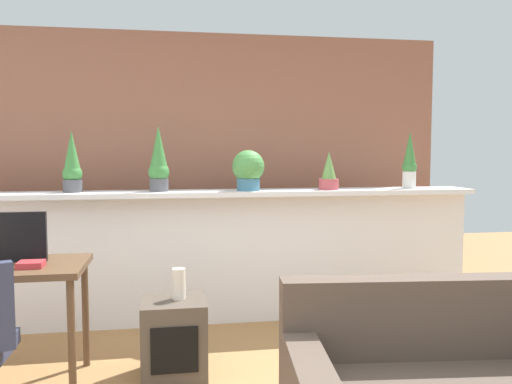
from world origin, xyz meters
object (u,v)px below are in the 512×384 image
Objects in this scene: potted_plant_2 at (159,162)px; potted_plant_5 at (410,162)px; potted_plant_4 at (329,173)px; vase_on_shelf at (179,284)px; side_cube_shelf at (174,339)px; potted_plant_1 at (72,165)px; potted_plant_3 at (248,169)px; tv_monitor at (3,237)px; book_on_desk at (31,264)px.

potted_plant_2 is 1.05× the size of potted_plant_5.
potted_plant_4 is at bearing -177.01° from potted_plant_5.
vase_on_shelf is at bearing -142.53° from potted_plant_4.
side_cube_shelf is 0.35m from vase_on_shelf.
potted_plant_2 is at bearing -1.94° from potted_plant_1.
potted_plant_2 reaches higher than potted_plant_4.
potted_plant_2 is (0.67, -0.02, 0.02)m from potted_plant_1.
potted_plant_1 is 0.96× the size of side_cube_shelf.
potted_plant_3 is 0.67× the size of potted_plant_5.
vase_on_shelf is (0.03, 0.01, 0.35)m from side_cube_shelf.
tv_monitor is (-0.25, -0.93, -0.41)m from potted_plant_1.
tv_monitor is at bearing -105.04° from potted_plant_1.
book_on_desk is (-0.72, -1.09, -0.57)m from potted_plant_2.
tv_monitor is (-0.92, -0.91, -0.44)m from potted_plant_2.
vase_on_shelf is at bearing 22.84° from side_cube_shelf.
potted_plant_5 is 2.53m from side_cube_shelf.
potted_plant_1 is 0.96× the size of tv_monitor.
potted_plant_2 is 1.26m from vase_on_shelf.
potted_plant_4 is 2.51m from tv_monitor.
potted_plant_2 is 1.42m from book_on_desk.
vase_on_shelf reaches higher than side_cube_shelf.
potted_plant_2 is at bearing 178.68° from potted_plant_4.
potted_plant_5 is (2.82, -0.02, 0.02)m from potted_plant_1.
potted_plant_1 is 3.35× the size of book_on_desk.
potted_plant_3 is at bearing 36.04° from book_on_desk.
potted_plant_2 is 1.04× the size of tv_monitor.
potted_plant_2 is at bearing -179.83° from potted_plant_5.
potted_plant_1 is 0.92× the size of potted_plant_2.
book_on_desk is at bearing -153.66° from potted_plant_4.
potted_plant_1 is 1.51× the size of potted_plant_4.
potted_plant_1 is 2.47× the size of vase_on_shelf.
potted_plant_2 is 1.41m from potted_plant_4.
potted_plant_4 is at bearing 0.35° from potted_plant_3.
vase_on_shelf is at bearing -5.35° from tv_monitor.
tv_monitor is (-3.07, -0.92, -0.43)m from potted_plant_5.
potted_plant_1 is at bearing 74.96° from tv_monitor.
vase_on_shelf is at bearing 5.18° from book_on_desk.
potted_plant_5 is (2.15, 0.01, -0.00)m from potted_plant_2.
vase_on_shelf is (-1.27, -0.98, -0.64)m from potted_plant_4.
potted_plant_2 is at bearing 44.67° from tv_monitor.
potted_plant_3 is (0.72, -0.04, -0.06)m from potted_plant_2.
potted_plant_2 is 1.50m from side_cube_shelf.
potted_plant_1 reaches higher than book_on_desk.
potted_plant_4 is 2.42m from book_on_desk.
potted_plant_1 is 0.67m from potted_plant_2.
potted_plant_5 is at bearing 1.72° from potted_plant_3.
potted_plant_3 is 1.70× the size of vase_on_shelf.
side_cube_shelf is at bearing -157.16° from vase_on_shelf.
tv_monitor is at bearing 173.71° from side_cube_shelf.
potted_plant_2 reaches higher than potted_plant_3.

